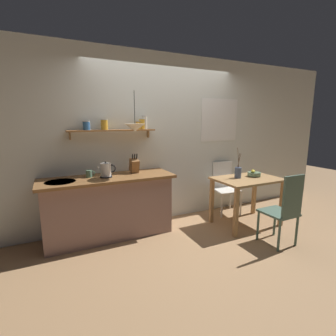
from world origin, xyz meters
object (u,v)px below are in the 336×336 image
object	(u,v)px
dining_table	(247,186)
fruit_bowl	(254,174)
electric_kettle	(106,170)
pendant_lamp	(135,127)
dining_chair_far	(225,185)
dining_chair_near	(284,208)
knife_block	(134,165)
coffee_mug_by_sink	(89,174)
twig_vase	(238,172)

from	to	relation	value
dining_table	fruit_bowl	world-z (taller)	fruit_bowl
electric_kettle	pendant_lamp	size ratio (longest dim) A/B	0.46
dining_table	pendant_lamp	xyz separation A→B (m)	(-1.71, 0.38, 0.93)
fruit_bowl	electric_kettle	world-z (taller)	electric_kettle
dining_table	dining_chair_far	bearing A→B (deg)	85.46
dining_chair_near	knife_block	distance (m)	2.15
electric_kettle	knife_block	bearing A→B (deg)	15.99
electric_kettle	pendant_lamp	xyz separation A→B (m)	(0.40, -0.08, 0.58)
coffee_mug_by_sink	pendant_lamp	world-z (taller)	pendant_lamp
fruit_bowl	coffee_mug_by_sink	xyz separation A→B (m)	(-2.51, 0.51, 0.13)
dining_table	coffee_mug_by_sink	bearing A→B (deg)	166.41
dining_table	pendant_lamp	world-z (taller)	pendant_lamp
dining_chair_near	fruit_bowl	world-z (taller)	dining_chair_near
dining_chair_near	twig_vase	world-z (taller)	twig_vase
dining_table	dining_chair_near	size ratio (longest dim) A/B	1.03
pendant_lamp	knife_block	bearing A→B (deg)	78.60
knife_block	dining_chair_near	bearing A→B (deg)	-40.16
dining_chair_far	coffee_mug_by_sink	size ratio (longest dim) A/B	7.48
knife_block	twig_vase	bearing A→B (deg)	-18.08
fruit_bowl	twig_vase	distance (m)	0.31
dining_table	electric_kettle	xyz separation A→B (m)	(-2.12, 0.46, 0.35)
twig_vase	knife_block	xyz separation A→B (m)	(-1.55, 0.50, 0.15)
dining_chair_far	pendant_lamp	world-z (taller)	pendant_lamp
knife_block	coffee_mug_by_sink	bearing A→B (deg)	-177.52
dining_chair_far	knife_block	bearing A→B (deg)	-179.25
fruit_bowl	dining_chair_near	bearing A→B (deg)	-106.87
dining_chair_far	coffee_mug_by_sink	world-z (taller)	coffee_mug_by_sink
knife_block	coffee_mug_by_sink	size ratio (longest dim) A/B	2.37
dining_chair_near	twig_vase	size ratio (longest dim) A/B	2.04
twig_vase	pendant_lamp	xyz separation A→B (m)	(-1.59, 0.29, 0.71)
dining_chair_near	dining_chair_far	distance (m)	1.38
twig_vase	coffee_mug_by_sink	size ratio (longest dim) A/B	3.97
knife_block	pendant_lamp	world-z (taller)	pendant_lamp
twig_vase	knife_block	bearing A→B (deg)	161.92
dining_chair_far	twig_vase	bearing A→B (deg)	-108.30
twig_vase	dining_chair_near	bearing A→B (deg)	-85.95
dining_chair_far	twig_vase	distance (m)	0.66
dining_chair_near	twig_vase	bearing A→B (deg)	94.05
coffee_mug_by_sink	pendant_lamp	xyz separation A→B (m)	(0.61, -0.18, 0.63)
pendant_lamp	electric_kettle	bearing A→B (deg)	168.23
dining_chair_near	pendant_lamp	world-z (taller)	pendant_lamp
fruit_bowl	coffee_mug_by_sink	distance (m)	2.56
dining_table	dining_chair_near	xyz separation A→B (m)	(-0.07, -0.76, -0.11)
knife_block	coffee_mug_by_sink	xyz separation A→B (m)	(-0.65, -0.03, -0.06)
fruit_bowl	dining_table	bearing A→B (deg)	-163.56
electric_kettle	twig_vase	bearing A→B (deg)	-10.75
electric_kettle	coffee_mug_by_sink	bearing A→B (deg)	154.95
dining_chair_far	electric_kettle	size ratio (longest dim) A/B	3.71
dining_table	dining_chair_near	world-z (taller)	dining_chair_near
electric_kettle	dining_table	bearing A→B (deg)	-12.37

